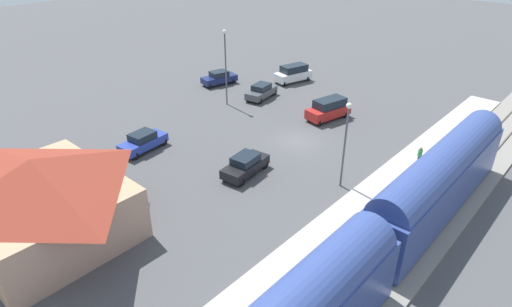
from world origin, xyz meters
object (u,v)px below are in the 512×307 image
(sedan_charcoal, at_px, (261,91))
(suv_red, at_px, (329,109))
(pedestrian_on_platform, at_px, (420,155))
(sedan_blue, at_px, (143,141))
(light_pole_lot_center, at_px, (225,59))
(suv_white, at_px, (293,73))
(sedan_navy, at_px, (219,78))
(station_building, at_px, (40,197))
(sedan_black, at_px, (245,165))
(light_pole_near_platform, at_px, (346,135))

(sedan_charcoal, height_order, suv_red, suv_red)
(pedestrian_on_platform, bearing_deg, sedan_blue, 34.11)
(light_pole_lot_center, bearing_deg, suv_white, -93.96)
(sedan_navy, bearing_deg, station_building, 115.24)
(sedan_blue, bearing_deg, pedestrian_on_platform, -145.89)
(pedestrian_on_platform, distance_m, sedan_black, 14.56)
(sedan_black, distance_m, sedan_navy, 22.68)
(pedestrian_on_platform, distance_m, suv_red, 11.98)
(suv_white, relative_size, sedan_blue, 1.12)
(sedan_charcoal, relative_size, sedan_navy, 0.99)
(pedestrian_on_platform, bearing_deg, suv_red, -17.91)
(pedestrian_on_platform, xyz_separation_m, sedan_navy, (27.95, -3.63, -0.40))
(sedan_charcoal, bearing_deg, suv_white, -83.18)
(suv_white, xyz_separation_m, suv_red, (-10.12, 7.09, 0.00))
(station_building, height_order, suv_red, station_building)
(sedan_charcoal, relative_size, suv_red, 0.91)
(suv_red, bearing_deg, sedan_blue, 63.52)
(sedan_charcoal, distance_m, sedan_navy, 7.30)
(station_building, relative_size, sedan_charcoal, 2.38)
(pedestrian_on_platform, xyz_separation_m, sedan_blue, (19.97, 13.53, -0.40))
(sedan_black, xyz_separation_m, suv_red, (1.25, -14.12, 0.27))
(sedan_black, height_order, sedan_blue, same)
(sedan_black, xyz_separation_m, light_pole_near_platform, (-6.79, -3.71, 3.59))
(sedan_charcoal, height_order, sedan_black, same)
(pedestrian_on_platform, height_order, suv_red, suv_red)
(sedan_black, bearing_deg, suv_white, -61.81)
(sedan_navy, distance_m, light_pole_near_platform, 26.91)
(suv_white, distance_m, sedan_navy, 9.61)
(suv_white, bearing_deg, sedan_charcoal, 96.82)
(pedestrian_on_platform, bearing_deg, light_pole_lot_center, 1.47)
(sedan_blue, relative_size, light_pole_lot_center, 0.56)
(sedan_charcoal, bearing_deg, sedan_navy, -0.97)
(sedan_black, height_order, light_pole_near_platform, light_pole_near_platform)
(suv_white, relative_size, sedan_navy, 1.09)
(sedan_navy, bearing_deg, light_pole_near_platform, 157.16)
(station_building, height_order, sedan_navy, station_building)
(sedan_charcoal, relative_size, sedan_black, 1.01)
(sedan_navy, height_order, suv_red, suv_red)
(suv_white, relative_size, sedan_black, 1.12)
(suv_white, distance_m, suv_red, 12.36)
(suv_white, height_order, suv_red, same)
(sedan_black, xyz_separation_m, sedan_navy, (17.79, -14.07, 0.00))
(sedan_charcoal, height_order, suv_white, suv_white)
(suv_white, distance_m, sedan_blue, 24.36)
(sedan_black, height_order, light_pole_lot_center, light_pole_lot_center)
(suv_white, xyz_separation_m, sedan_navy, (6.43, 7.15, -0.27))
(sedan_charcoal, height_order, light_pole_near_platform, light_pole_near_platform)
(sedan_blue, bearing_deg, suv_white, -86.36)
(station_building, xyz_separation_m, light_pole_lot_center, (7.74, -24.19, 2.28))
(suv_red, bearing_deg, sedan_charcoal, 1.08)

